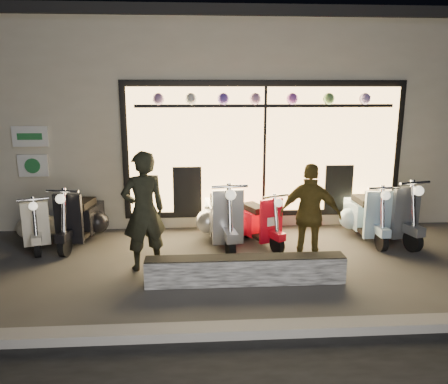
# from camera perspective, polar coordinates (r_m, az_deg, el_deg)

# --- Properties ---
(ground) EXTENTS (40.00, 40.00, 0.00)m
(ground) POSITION_cam_1_polar(r_m,az_deg,el_deg) (6.95, 0.93, -9.58)
(ground) COLOR #383533
(ground) RESTS_ON ground
(kerb) EXTENTS (40.00, 0.25, 0.12)m
(kerb) POSITION_cam_1_polar(r_m,az_deg,el_deg) (5.15, 2.85, -17.58)
(kerb) COLOR slate
(kerb) RESTS_ON ground
(shop_building) EXTENTS (10.20, 6.23, 4.20)m
(shop_building) POSITION_cam_1_polar(r_m,az_deg,el_deg) (11.40, -1.09, 10.22)
(shop_building) COLOR beige
(shop_building) RESTS_ON ground
(graffiti_barrier) EXTENTS (2.82, 0.28, 0.40)m
(graffiti_barrier) POSITION_cam_1_polar(r_m,az_deg,el_deg) (6.30, 2.81, -10.14)
(graffiti_barrier) COLOR black
(graffiti_barrier) RESTS_ON ground
(scooter_silver) EXTENTS (0.62, 1.63, 1.16)m
(scooter_silver) POSITION_cam_1_polar(r_m,az_deg,el_deg) (7.86, -0.29, -3.25)
(scooter_silver) COLOR black
(scooter_silver) RESTS_ON ground
(scooter_red) EXTENTS (0.78, 1.31, 0.95)m
(scooter_red) POSITION_cam_1_polar(r_m,az_deg,el_deg) (7.92, 4.12, -3.80)
(scooter_red) COLOR black
(scooter_red) RESTS_ON ground
(scooter_black) EXTENTS (0.62, 1.50, 1.06)m
(scooter_black) POSITION_cam_1_polar(r_m,az_deg,el_deg) (8.31, -17.98, -3.28)
(scooter_black) COLOR black
(scooter_black) RESTS_ON ground
(scooter_cream) EXTENTS (0.68, 1.32, 0.94)m
(scooter_cream) POSITION_cam_1_polar(r_m,az_deg,el_deg) (8.44, -23.19, -3.81)
(scooter_cream) COLOR black
(scooter_cream) RESTS_ON ground
(scooter_blue) EXTENTS (0.48, 1.47, 1.06)m
(scooter_blue) POSITION_cam_1_polar(r_m,az_deg,el_deg) (8.56, 17.88, -2.82)
(scooter_blue) COLOR black
(scooter_blue) RESTS_ON ground
(scooter_grey) EXTENTS (0.77, 1.62, 1.15)m
(scooter_grey) POSITION_cam_1_polar(r_m,az_deg,el_deg) (8.66, 20.02, -2.55)
(scooter_grey) COLOR black
(scooter_grey) RESTS_ON ground
(man) EXTENTS (0.78, 0.66, 1.83)m
(man) POSITION_cam_1_polar(r_m,az_deg,el_deg) (6.68, -10.44, -2.48)
(man) COLOR black
(man) RESTS_ON ground
(woman) EXTENTS (1.02, 0.70, 1.61)m
(woman) POSITION_cam_1_polar(r_m,az_deg,el_deg) (6.91, 11.21, -2.94)
(woman) COLOR brown
(woman) RESTS_ON ground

